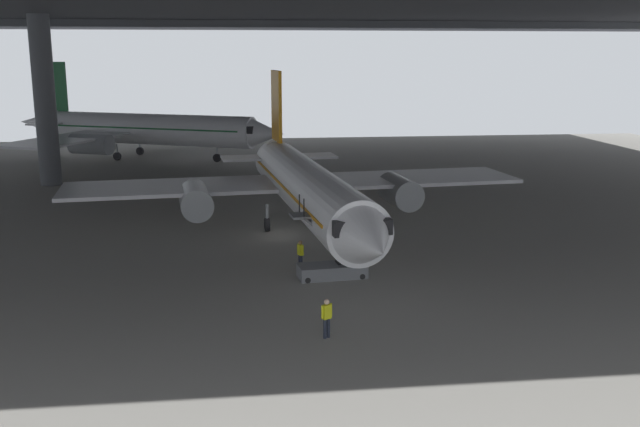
% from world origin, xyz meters
% --- Properties ---
extents(ground_plane, '(110.00, 110.00, 0.00)m').
position_xyz_m(ground_plane, '(0.00, 0.00, 0.00)').
color(ground_plane, gray).
extents(hangar_structure, '(121.00, 99.00, 16.10)m').
position_xyz_m(hangar_structure, '(-0.07, 13.75, 15.47)').
color(hangar_structure, '#4C4F54').
rests_on(hangar_structure, ground_plane).
extents(airplane_main, '(31.36, 32.34, 10.30)m').
position_xyz_m(airplane_main, '(0.85, -0.50, 3.23)').
color(airplane_main, white).
rests_on(airplane_main, ground_plane).
extents(boarding_stairs, '(4.08, 1.85, 4.42)m').
position_xyz_m(boarding_stairs, '(1.26, -9.52, 0.71)').
color(boarding_stairs, slate).
rests_on(boarding_stairs, ground_plane).
extents(crew_worker_near_nose, '(0.49, 0.37, 1.69)m').
position_xyz_m(crew_worker_near_nose, '(-0.05, -17.75, 0.97)').
color(crew_worker_near_nose, '#232838').
rests_on(crew_worker_near_nose, ground_plane).
extents(crew_worker_by_stairs, '(0.34, 0.51, 1.62)m').
position_xyz_m(crew_worker_by_stairs, '(-0.20, -7.88, 0.92)').
color(crew_worker_by_stairs, '#232838').
rests_on(crew_worker_by_stairs, ground_plane).
extents(airplane_distant, '(31.63, 31.73, 10.65)m').
position_xyz_m(airplane_distant, '(-13.75, 37.04, 3.30)').
color(airplane_distant, white).
rests_on(airplane_distant, ground_plane).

